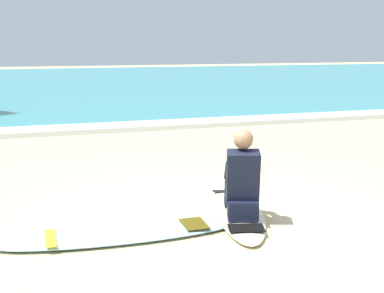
% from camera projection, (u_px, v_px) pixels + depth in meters
% --- Properties ---
extents(ground_plane, '(80.00, 80.00, 0.00)m').
position_uv_depth(ground_plane, '(219.00, 221.00, 5.66)').
color(ground_plane, '#CCB584').
extents(sea, '(80.00, 28.00, 0.10)m').
position_uv_depth(sea, '(65.00, 83.00, 24.36)').
color(sea, teal).
rests_on(sea, ground).
extents(breaking_foam, '(80.00, 0.90, 0.11)m').
position_uv_depth(breaking_foam, '(116.00, 127.00, 11.59)').
color(breaking_foam, white).
rests_on(breaking_foam, ground).
extents(surfboard_main, '(1.11, 2.28, 0.08)m').
position_uv_depth(surfboard_main, '(237.00, 209.00, 5.93)').
color(surfboard_main, '#EFE5C6').
rests_on(surfboard_main, ground).
extents(surfer_seated, '(0.54, 0.77, 0.95)m').
position_uv_depth(surfer_seated, '(242.00, 182.00, 5.56)').
color(surfer_seated, black).
rests_on(surfer_seated, surfboard_main).
extents(surfboard_spare_near, '(2.40, 0.59, 0.08)m').
position_uv_depth(surfboard_spare_near, '(121.00, 235.00, 5.15)').
color(surfboard_spare_near, '#9ED1E5').
rests_on(surfboard_spare_near, ground).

